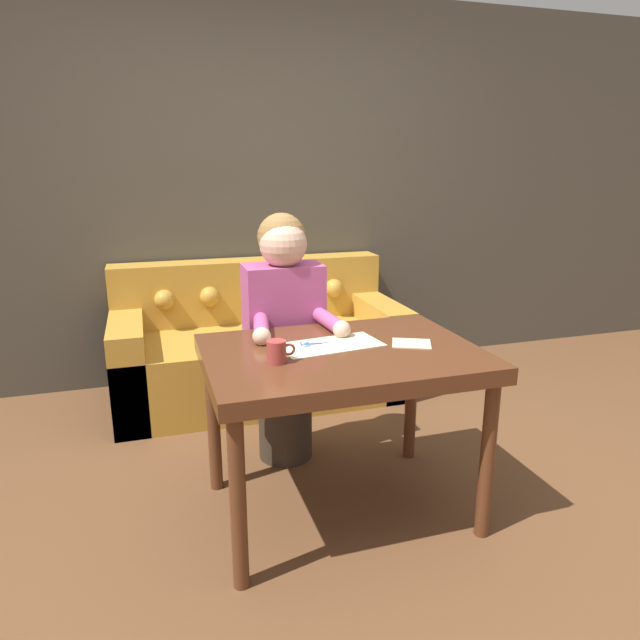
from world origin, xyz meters
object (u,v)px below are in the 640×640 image
person (284,336)px  mug (277,352)px  dining_table (342,369)px  couch (259,349)px  scissors (316,344)px

person → mug: size_ratio=11.30×
dining_table → person: 0.55m
couch → scissors: (-0.01, -1.35, 0.45)m
dining_table → person: (-0.11, 0.54, -0.00)m
dining_table → mug: bearing=-165.5°
couch → scissors: couch is taller
couch → person: 0.97m
person → couch: bearing=87.3°
dining_table → mug: size_ratio=10.03×
couch → mug: (-0.22, -1.52, 0.50)m
dining_table → couch: bearing=92.9°
scissors → mug: bearing=-140.4°
couch → person: bearing=-92.7°
person → mug: (-0.18, -0.62, 0.13)m
couch → mug: bearing=-98.3°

